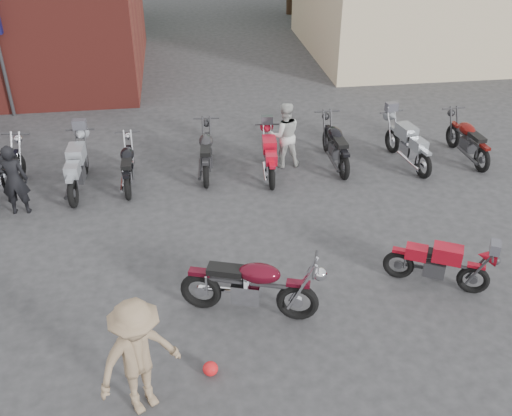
{
  "coord_description": "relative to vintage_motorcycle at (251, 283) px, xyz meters",
  "views": [
    {
      "loc": [
        -1.75,
        -6.97,
        6.45
      ],
      "look_at": [
        -0.48,
        2.12,
        0.9
      ],
      "focal_mm": 40.0,
      "sensor_mm": 36.0,
      "label": 1
    }
  ],
  "objects": [
    {
      "name": "sportbike",
      "position": [
        3.35,
        0.28,
        -0.14
      ],
      "size": [
        1.83,
        1.33,
        1.02
      ],
      "primitive_type": null,
      "rotation": [
        0.0,
        0.0,
        -0.48
      ],
      "color": "maroon",
      "rests_on": "ground"
    },
    {
      "name": "ground",
      "position": [
        0.82,
        -0.23,
        -0.65
      ],
      "size": [
        90.0,
        90.0,
        0.0
      ],
      "primitive_type": "plane",
      "color": "#2C2C2E"
    },
    {
      "name": "row_bike_1",
      "position": [
        -3.35,
        4.78,
        -0.04
      ],
      "size": [
        0.75,
        2.11,
        1.21
      ],
      "primitive_type": null,
      "rotation": [
        0.0,
        0.0,
        1.54
      ],
      "color": "#9499A2",
      "rests_on": "ground"
    },
    {
      "name": "row_bike_5",
      "position": [
        2.78,
        5.19,
        -0.05
      ],
      "size": [
        0.71,
        2.05,
        1.18
      ],
      "primitive_type": null,
      "rotation": [
        0.0,
        0.0,
        1.59
      ],
      "color": "black",
      "rests_on": "ground"
    },
    {
      "name": "row_bike_3",
      "position": [
        -0.4,
        5.22,
        -0.07
      ],
      "size": [
        0.83,
        2.05,
        1.16
      ],
      "primitive_type": null,
      "rotation": [
        0.0,
        0.0,
        1.49
      ],
      "color": "#262528",
      "rests_on": "ground"
    },
    {
      "name": "row_bike_2",
      "position": [
        -2.23,
        4.86,
        -0.11
      ],
      "size": [
        0.64,
        1.88,
        1.08
      ],
      "primitive_type": null,
      "rotation": [
        0.0,
        0.0,
        1.58
      ],
      "color": "black",
      "rests_on": "ground"
    },
    {
      "name": "person_light",
      "position": [
        1.52,
        5.33,
        0.17
      ],
      "size": [
        0.82,
        0.66,
        1.63
      ],
      "primitive_type": "imported",
      "rotation": [
        0.0,
        0.0,
        3.2
      ],
      "color": "#B7B8B3",
      "rests_on": "ground"
    },
    {
      "name": "row_bike_7",
      "position": [
        6.16,
        5.07,
        -0.07
      ],
      "size": [
        0.77,
        2.01,
        1.14
      ],
      "primitive_type": null,
      "rotation": [
        0.0,
        0.0,
        1.63
      ],
      "color": "#5B0E0B",
      "rests_on": "ground"
    },
    {
      "name": "row_bike_6",
      "position": [
        4.54,
        4.98,
        -0.06
      ],
      "size": [
        1.01,
        2.12,
        1.18
      ],
      "primitive_type": null,
      "rotation": [
        0.0,
        0.0,
        1.74
      ],
      "color": "gray",
      "rests_on": "ground"
    },
    {
      "name": "person_tan",
      "position": [
        -1.71,
        -1.68,
        0.27
      ],
      "size": [
        1.36,
        1.19,
        1.83
      ],
      "primitive_type": "imported",
      "rotation": [
        0.0,
        0.0,
        0.54
      ],
      "color": "#8A7155",
      "rests_on": "ground"
    },
    {
      "name": "vintage_motorcycle",
      "position": [
        0.0,
        0.0,
        0.0
      ],
      "size": [
        2.35,
        1.39,
        1.29
      ],
      "primitive_type": null,
      "rotation": [
        0.0,
        0.0,
        -0.31
      ],
      "color": "#470815",
      "rests_on": "ground"
    },
    {
      "name": "person_dark",
      "position": [
        -4.5,
        3.89,
        0.14
      ],
      "size": [
        0.58,
        0.39,
        1.57
      ],
      "primitive_type": "imported",
      "rotation": [
        0.0,
        0.0,
        3.16
      ],
      "color": "black",
      "rests_on": "ground"
    },
    {
      "name": "row_bike_4",
      "position": [
        1.08,
        4.86,
        -0.11
      ],
      "size": [
        0.76,
        1.9,
        1.08
      ],
      "primitive_type": null,
      "rotation": [
        0.0,
        0.0,
        1.49
      ],
      "color": "red",
      "rests_on": "ground"
    },
    {
      "name": "row_bike_0",
      "position": [
        -4.94,
        4.7,
        -0.03
      ],
      "size": [
        1.05,
        2.2,
        1.23
      ],
      "primitive_type": null,
      "rotation": [
        0.0,
        0.0,
        1.4
      ],
      "color": "black",
      "rests_on": "ground"
    },
    {
      "name": "helmet",
      "position": [
        -0.77,
        -1.24,
        -0.54
      ],
      "size": [
        0.3,
        0.3,
        0.21
      ],
      "primitive_type": "ellipsoid",
      "rotation": [
        0.0,
        0.0,
        -0.41
      ],
      "color": "red",
      "rests_on": "ground"
    },
    {
      "name": "stucco_building",
      "position": [
        9.32,
        14.77,
        1.1
      ],
      "size": [
        10.0,
        8.0,
        3.5
      ],
      "primitive_type": "cube",
      "color": "tan",
      "rests_on": "ground"
    }
  ]
}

